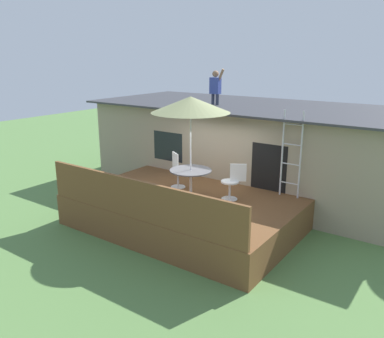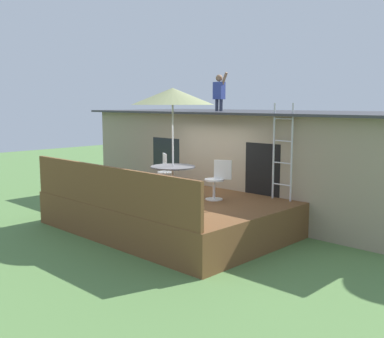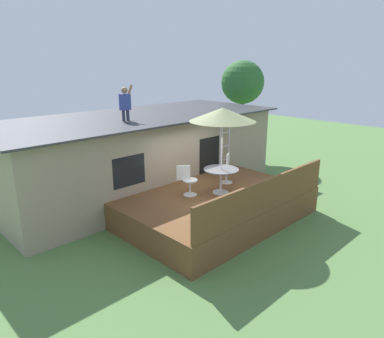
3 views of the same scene
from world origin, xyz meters
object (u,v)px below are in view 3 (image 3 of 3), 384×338
at_px(person_figure, 125,101).
at_px(patio_chair_right, 227,169).
at_px(backyard_tree, 243,83).
at_px(patio_umbrella, 223,115).
at_px(patio_table, 221,174).
at_px(step_ladder, 225,140).
at_px(patio_chair_left, 188,180).

bearing_deg(person_figure, patio_chair_right, -49.90).
height_order(patio_chair_right, backyard_tree, backyard_tree).
relative_size(person_figure, backyard_tree, 0.24).
relative_size(patio_umbrella, patio_chair_right, 2.76).
distance_m(patio_table, step_ladder, 2.56).
bearing_deg(patio_chair_left, step_ladder, 52.82).
bearing_deg(patio_chair_left, patio_chair_right, 32.45).
relative_size(person_figure, patio_chair_left, 1.21).
bearing_deg(patio_chair_right, patio_table, 0.00).
distance_m(patio_umbrella, patio_chair_right, 2.16).
bearing_deg(patio_table, patio_chair_left, 147.07).
xyz_separation_m(patio_table, step_ladder, (1.96, 1.56, 0.51)).
relative_size(patio_umbrella, patio_chair_left, 2.76).
height_order(person_figure, backyard_tree, backyard_tree).
distance_m(step_ladder, patio_chair_right, 1.61).
xyz_separation_m(patio_table, patio_chair_right, (0.90, 0.53, -0.13)).
distance_m(patio_table, patio_chair_left, 1.02).
distance_m(person_figure, patio_chair_left, 3.28).
distance_m(patio_chair_right, backyard_tree, 7.03).
height_order(person_figure, patio_chair_left, person_figure).
height_order(patio_table, patio_chair_left, patio_chair_left).
bearing_deg(patio_umbrella, backyard_tree, 34.02).
height_order(patio_umbrella, patio_chair_left, patio_umbrella).
height_order(patio_umbrella, patio_chair_right, patio_umbrella).
height_order(patio_table, patio_chair_right, patio_chair_right).
relative_size(patio_table, step_ladder, 0.47).
bearing_deg(patio_chair_right, person_figure, -80.59).
bearing_deg(patio_umbrella, patio_chair_left, 147.07).
distance_m(patio_umbrella, step_ladder, 2.80).
relative_size(patio_table, person_figure, 0.94).
distance_m(patio_table, patio_chair_right, 1.05).
relative_size(patio_chair_left, backyard_tree, 0.20).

